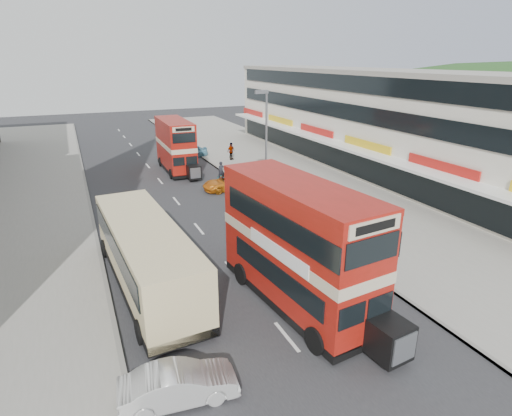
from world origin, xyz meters
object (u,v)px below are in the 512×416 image
coach (146,253)px  car_right_a (267,212)px  car_right_c (189,151)px  street_lamp (265,137)px  car_right_b (228,183)px  bus_second (176,145)px  pedestrian_far (231,151)px  pedestrian_near (296,190)px  bus_main (298,246)px  cyclist (222,177)px  car_left_front (179,385)px

coach → car_right_a: 10.46m
coach → car_right_c: coach is taller
street_lamp → car_right_b: size_ratio=1.92×
bus_second → pedestrian_far: size_ratio=4.71×
pedestrian_near → street_lamp: bearing=-57.4°
bus_main → car_right_c: size_ratio=2.53×
coach → cyclist: (8.84, 14.58, -1.05)m
street_lamp → car_right_b: bearing=120.9°
street_lamp → cyclist: bearing=111.5°
bus_main → car_right_a: 10.44m
bus_second → car_right_b: bearing=107.8°
car_left_front → pedestrian_far: size_ratio=2.06×
street_lamp → pedestrian_near: street_lamp is taller
car_left_front → pedestrian_near: pedestrian_near is taller
car_right_a → street_lamp: bearing=161.2°
pedestrian_near → pedestrian_far: 14.99m
cyclist → coach: bearing=-124.1°
cyclist → car_right_a: bearing=-92.9°
bus_second → car_left_front: bearing=77.2°
coach → car_right_a: bearing=28.2°
pedestrian_near → coach: bearing=33.6°
bus_main → cyclist: (3.14, 18.80, -2.15)m
street_lamp → bus_second: street_lamp is taller
bus_second → car_right_b: (2.37, -7.80, -1.88)m
street_lamp → bus_second: bearing=111.2°
car_right_a → cyclist: size_ratio=2.02×
car_right_c → cyclist: (-0.30, -11.41, 0.00)m
bus_main → cyclist: bus_main is taller
coach → car_left_front: size_ratio=2.98×
car_right_b → street_lamp: bearing=28.1°
street_lamp → pedestrian_far: 13.30m
coach → car_left_front: (-0.43, -7.64, -1.10)m
bus_second → car_left_front: 29.28m
bus_main → pedestrian_far: bus_main is taller
car_right_b → coach: bearing=-37.2°
coach → pedestrian_far: size_ratio=6.13×
car_right_b → car_right_c: car_right_c is taller
bus_main → cyclist: bearing=-105.5°
car_right_c → bus_second: bearing=-20.7°
bus_main → car_right_a: (3.13, 9.70, -2.23)m
car_left_front → car_right_c: 34.97m
street_lamp → car_right_c: size_ratio=2.09×
car_left_front → bus_second: bearing=-7.6°
bus_second → car_right_c: bearing=-116.1°
street_lamp → coach: size_ratio=0.73×
pedestrian_near → cyclist: (-3.27, 7.12, -0.48)m
car_left_front → car_right_b: car_left_front is taller
car_right_c → pedestrian_near: 18.78m
coach → pedestrian_near: 14.24m
street_lamp → car_right_b: 5.57m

